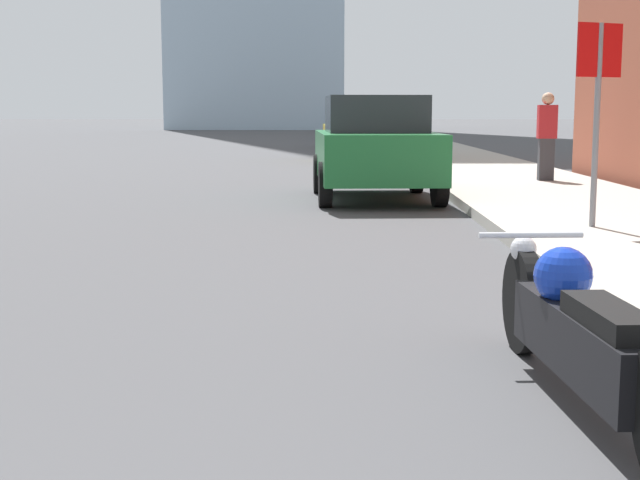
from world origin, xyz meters
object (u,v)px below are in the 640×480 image
Objects in this scene: parked_car_yellow at (354,133)px; pedestrian at (547,136)px; stop_sign at (598,89)px; motorcycle at (579,332)px; parked_car_black at (350,121)px; parked_car_blue at (348,124)px; parked_car_green at (375,147)px; parked_car_white at (354,128)px.

pedestrian reaches higher than parked_car_yellow.
pedestrian is (1.09, 7.12, -0.70)m from stop_sign.
parked_car_black reaches higher than motorcycle.
parked_car_blue is 2.63× the size of pedestrian.
stop_sign is at bearing -98.72° from pedestrian.
pedestrian is at bearing -87.09° from parked_car_blue.
parked_car_green reaches higher than motorcycle.
parked_car_yellow is 10.47m from parked_car_white.
parked_car_black is at bearing 92.30° from stop_sign.
parked_car_green is 2.43× the size of pedestrian.
parked_car_white is 20.87m from pedestrian.
parked_car_white is 27.83m from stop_sign.
stop_sign reaches higher than parked_car_white.
parked_car_blue is 1.93× the size of stop_sign.
parked_car_white is at bearing 86.48° from parked_car_green.
parked_car_blue reaches higher than motorcycle.
pedestrian reaches higher than parked_car_blue.
parked_car_blue is at bearing 86.72° from parked_car_green.
parked_car_green is 5.36m from stop_sign.
motorcycle is 0.63× the size of parked_car_black.
parked_car_green is 0.89× the size of parked_car_white.
parked_car_black is 46.30m from pedestrian.
parked_car_green is at bearing -92.87° from parked_car_blue.
motorcycle is 1.62× the size of pedestrian.
parked_car_yellow is 0.97× the size of parked_car_blue.
motorcycle is 0.67× the size of parked_car_green.
parked_car_green reaches higher than parked_car_yellow.
stop_sign is at bearing -89.63° from parked_car_blue.
parked_car_green is 22.97m from parked_car_white.
stop_sign is (2.46, -17.26, 0.87)m from parked_car_yellow.
parked_car_blue is (-0.05, 36.15, -0.07)m from parked_car_green.
pedestrian is at bearing 73.98° from motorcycle.
parked_car_white is (0.06, 22.97, -0.07)m from parked_car_green.
parked_car_blue is 12.40m from parked_car_black.
parked_car_green is at bearing -145.29° from pedestrian.
stop_sign reaches higher than parked_car_blue.
parked_car_green is at bearing -91.33° from parked_car_yellow.
parked_car_white is at bearing -92.45° from parked_car_blue.
parked_car_yellow and parked_car_black have the same top height.
parked_car_white is at bearing 86.98° from parked_car_yellow.
parked_car_yellow is 17.45m from stop_sign.
pedestrian is at bearing -86.29° from parked_car_white.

